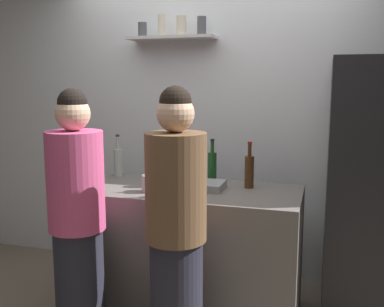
{
  "coord_description": "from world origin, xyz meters",
  "views": [
    {
      "loc": [
        0.9,
        -2.42,
        1.64
      ],
      "look_at": [
        0.03,
        0.49,
        1.15
      ],
      "focal_mm": 41.96,
      "sensor_mm": 36.0,
      "label": 1
    }
  ],
  "objects_px": {
    "wine_bottle_pale_glass": "(118,161)",
    "water_bottle_plastic": "(166,171)",
    "utensil_holder": "(150,183)",
    "wine_bottle_green_glass": "(212,165)",
    "wine_bottle_amber_glass": "(249,170)",
    "baking_pan": "(199,185)",
    "person_brown_jacket": "(176,234)",
    "refrigerator": "(372,188)",
    "person_pink_top": "(77,224)",
    "wine_bottle_dark_glass": "(184,178)"
  },
  "relations": [
    {
      "from": "utensil_holder",
      "to": "person_pink_top",
      "type": "bearing_deg",
      "value": -122.23
    },
    {
      "from": "wine_bottle_green_glass",
      "to": "wine_bottle_pale_glass",
      "type": "relative_size",
      "value": 0.96
    },
    {
      "from": "baking_pan",
      "to": "person_brown_jacket",
      "type": "distance_m",
      "value": 0.68
    },
    {
      "from": "refrigerator",
      "to": "wine_bottle_dark_glass",
      "type": "bearing_deg",
      "value": -153.9
    },
    {
      "from": "wine_bottle_dark_glass",
      "to": "person_pink_top",
      "type": "height_order",
      "value": "person_pink_top"
    },
    {
      "from": "utensil_holder",
      "to": "wine_bottle_amber_glass",
      "type": "distance_m",
      "value": 0.7
    },
    {
      "from": "wine_bottle_amber_glass",
      "to": "wine_bottle_green_glass",
      "type": "relative_size",
      "value": 1.02
    },
    {
      "from": "wine_bottle_pale_glass",
      "to": "person_pink_top",
      "type": "height_order",
      "value": "person_pink_top"
    },
    {
      "from": "water_bottle_plastic",
      "to": "wine_bottle_green_glass",
      "type": "bearing_deg",
      "value": 41.27
    },
    {
      "from": "wine_bottle_pale_glass",
      "to": "person_brown_jacket",
      "type": "bearing_deg",
      "value": -48.48
    },
    {
      "from": "water_bottle_plastic",
      "to": "wine_bottle_amber_glass",
      "type": "bearing_deg",
      "value": 11.52
    },
    {
      "from": "utensil_holder",
      "to": "wine_bottle_dark_glass",
      "type": "relative_size",
      "value": 0.62
    },
    {
      "from": "utensil_holder",
      "to": "wine_bottle_pale_glass",
      "type": "height_order",
      "value": "wine_bottle_pale_glass"
    },
    {
      "from": "baking_pan",
      "to": "person_pink_top",
      "type": "height_order",
      "value": "person_pink_top"
    },
    {
      "from": "refrigerator",
      "to": "utensil_holder",
      "type": "height_order",
      "value": "refrigerator"
    },
    {
      "from": "wine_bottle_pale_glass",
      "to": "person_pink_top",
      "type": "distance_m",
      "value": 0.89
    },
    {
      "from": "water_bottle_plastic",
      "to": "person_pink_top",
      "type": "distance_m",
      "value": 0.76
    },
    {
      "from": "refrigerator",
      "to": "person_pink_top",
      "type": "xyz_separation_m",
      "value": [
        -1.74,
        -0.97,
        -0.11
      ]
    },
    {
      "from": "wine_bottle_dark_glass",
      "to": "person_pink_top",
      "type": "bearing_deg",
      "value": -144.48
    },
    {
      "from": "baking_pan",
      "to": "wine_bottle_dark_glass",
      "type": "bearing_deg",
      "value": -98.24
    },
    {
      "from": "wine_bottle_dark_glass",
      "to": "wine_bottle_pale_glass",
      "type": "relative_size",
      "value": 1.03
    },
    {
      "from": "baking_pan",
      "to": "person_brown_jacket",
      "type": "bearing_deg",
      "value": -85.46
    },
    {
      "from": "wine_bottle_amber_glass",
      "to": "water_bottle_plastic",
      "type": "bearing_deg",
      "value": -168.48
    },
    {
      "from": "wine_bottle_pale_glass",
      "to": "utensil_holder",
      "type": "bearing_deg",
      "value": -42.73
    },
    {
      "from": "wine_bottle_dark_glass",
      "to": "person_pink_top",
      "type": "xyz_separation_m",
      "value": [
        -0.55,
        -0.39,
        -0.24
      ]
    },
    {
      "from": "refrigerator",
      "to": "wine_bottle_pale_glass",
      "type": "relative_size",
      "value": 5.43
    },
    {
      "from": "wine_bottle_green_glass",
      "to": "person_brown_jacket",
      "type": "height_order",
      "value": "person_brown_jacket"
    },
    {
      "from": "wine_bottle_dark_glass",
      "to": "person_pink_top",
      "type": "distance_m",
      "value": 0.72
    },
    {
      "from": "wine_bottle_amber_glass",
      "to": "water_bottle_plastic",
      "type": "distance_m",
      "value": 0.59
    },
    {
      "from": "wine_bottle_pale_glass",
      "to": "person_brown_jacket",
      "type": "xyz_separation_m",
      "value": [
        0.78,
        -0.88,
        -0.22
      ]
    },
    {
      "from": "baking_pan",
      "to": "wine_bottle_dark_glass",
      "type": "distance_m",
      "value": 0.27
    },
    {
      "from": "wine_bottle_dark_glass",
      "to": "water_bottle_plastic",
      "type": "bearing_deg",
      "value": 130.15
    },
    {
      "from": "person_brown_jacket",
      "to": "refrigerator",
      "type": "bearing_deg",
      "value": 126.58
    },
    {
      "from": "wine_bottle_dark_glass",
      "to": "wine_bottle_green_glass",
      "type": "bearing_deg",
      "value": 82.68
    },
    {
      "from": "wine_bottle_pale_glass",
      "to": "water_bottle_plastic",
      "type": "xyz_separation_m",
      "value": [
        0.47,
        -0.21,
        -0.01
      ]
    },
    {
      "from": "baking_pan",
      "to": "utensil_holder",
      "type": "bearing_deg",
      "value": -148.69
    },
    {
      "from": "refrigerator",
      "to": "water_bottle_plastic",
      "type": "xyz_separation_m",
      "value": [
        -1.4,
        -0.33,
        0.11
      ]
    },
    {
      "from": "refrigerator",
      "to": "person_brown_jacket",
      "type": "xyz_separation_m",
      "value": [
        -1.1,
        -1.0,
        -0.1
      ]
    },
    {
      "from": "wine_bottle_dark_glass",
      "to": "person_brown_jacket",
      "type": "height_order",
      "value": "person_brown_jacket"
    },
    {
      "from": "wine_bottle_amber_glass",
      "to": "wine_bottle_green_glass",
      "type": "xyz_separation_m",
      "value": [
        -0.3,
        0.13,
        -0.0
      ]
    },
    {
      "from": "wine_bottle_green_glass",
      "to": "baking_pan",
      "type": "bearing_deg",
      "value": -96.42
    },
    {
      "from": "refrigerator",
      "to": "baking_pan",
      "type": "distance_m",
      "value": 1.2
    },
    {
      "from": "wine_bottle_amber_glass",
      "to": "water_bottle_plastic",
      "type": "height_order",
      "value": "wine_bottle_amber_glass"
    },
    {
      "from": "baking_pan",
      "to": "person_pink_top",
      "type": "bearing_deg",
      "value": -132.52
    },
    {
      "from": "utensil_holder",
      "to": "person_pink_top",
      "type": "distance_m",
      "value": 0.57
    },
    {
      "from": "utensil_holder",
      "to": "wine_bottle_amber_glass",
      "type": "height_order",
      "value": "wine_bottle_amber_glass"
    },
    {
      "from": "person_brown_jacket",
      "to": "wine_bottle_dark_glass",
      "type": "bearing_deg",
      "value": -173.72
    },
    {
      "from": "wine_bottle_green_glass",
      "to": "person_pink_top",
      "type": "bearing_deg",
      "value": -124.59
    },
    {
      "from": "utensil_holder",
      "to": "baking_pan",
      "type": "bearing_deg",
      "value": 31.31
    },
    {
      "from": "baking_pan",
      "to": "utensil_holder",
      "type": "xyz_separation_m",
      "value": [
        -0.3,
        -0.18,
        0.03
      ]
    }
  ]
}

